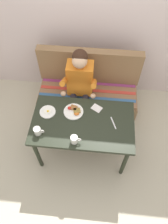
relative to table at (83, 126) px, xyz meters
name	(u,v)px	position (x,y,z in m)	size (l,w,h in m)	color
ground_plane	(83,149)	(0.00, 0.00, -0.65)	(8.00, 8.00, 0.00)	beige
back_wall	(93,15)	(0.00, 1.27, 0.65)	(4.40, 0.10, 2.60)	beige
table	(83,126)	(0.00, 0.00, 0.00)	(1.20, 0.70, 0.73)	black
couch	(88,94)	(0.00, 0.76, -0.32)	(1.44, 0.56, 1.00)	olive
person	(80,83)	(-0.10, 0.59, 0.09)	(0.45, 0.61, 1.21)	orange
plate_breakfast	(74,111)	(-0.12, 0.13, 0.10)	(0.24, 0.24, 0.05)	white
plate_eggs	(48,112)	(-0.43, 0.10, 0.09)	(0.19, 0.19, 0.04)	white
coffee_mug	(74,139)	(-0.06, -0.26, 0.13)	(0.12, 0.08, 0.10)	white
coffee_mug_second	(38,131)	(-0.48, -0.20, 0.13)	(0.12, 0.08, 0.10)	white
napkin	(97,108)	(0.15, 0.21, 0.09)	(0.12, 0.09, 0.01)	silver
fork	(113,123)	(0.36, 0.02, 0.08)	(0.01, 0.17, 0.01)	silver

